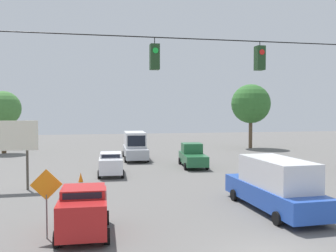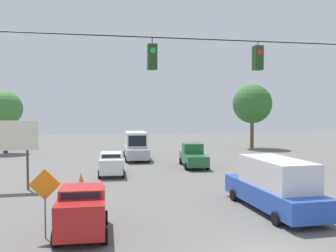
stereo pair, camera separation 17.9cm
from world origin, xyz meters
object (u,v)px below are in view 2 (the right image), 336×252
at_px(traffic_cone_second, 81,199).
at_px(pickup_truck_green_oncoming_deep, 193,156).
at_px(box_truck_silver_withflow_deep, 136,146).
at_px(traffic_cone_third, 79,187).
at_px(tree_horizon_left, 5,109).
at_px(tree_horizon_right, 252,104).
at_px(sedan_white_withflow_far, 111,163).
at_px(work_zone_sign, 45,190).
at_px(traffic_cone_fourth, 81,177).
at_px(box_truck_blue_crossing_near, 274,185).
at_px(roadside_billboard, 1,140).
at_px(sedan_red_parked_shoulder, 82,210).
at_px(traffic_cone_nearest, 80,217).
at_px(overhead_signal_span, 257,112).

bearing_deg(traffic_cone_second, pickup_truck_green_oncoming_deep, -128.20).
distance_m(box_truck_silver_withflow_deep, traffic_cone_third, 16.35).
bearing_deg(tree_horizon_left, tree_horizon_right, 179.16).
distance_m(sedan_white_withflow_far, work_zone_sign, 14.85).
bearing_deg(traffic_cone_fourth, traffic_cone_third, 89.93).
height_order(box_truck_blue_crossing_near, tree_horizon_right, tree_horizon_right).
distance_m(box_truck_silver_withflow_deep, work_zone_sign, 24.60).
relative_size(traffic_cone_fourth, roadside_billboard, 0.15).
bearing_deg(roadside_billboard, sedan_red_parked_shoulder, 118.73).
height_order(sedan_red_parked_shoulder, traffic_cone_fourth, sedan_red_parked_shoulder).
distance_m(box_truck_silver_withflow_deep, sedan_white_withflow_far, 9.81).
bearing_deg(traffic_cone_nearest, traffic_cone_fourth, -88.54).
relative_size(overhead_signal_span, box_truck_blue_crossing_near, 2.60).
bearing_deg(traffic_cone_second, sedan_red_parked_shoulder, 92.26).
bearing_deg(traffic_cone_nearest, box_truck_silver_withflow_deep, -102.85).
relative_size(sedan_red_parked_shoulder, traffic_cone_second, 5.75).
xyz_separation_m(sedan_white_withflow_far, traffic_cone_second, (2.07, 9.34, -0.61)).
bearing_deg(sedan_red_parked_shoulder, traffic_cone_second, -87.74).
relative_size(pickup_truck_green_oncoming_deep, tree_horizon_left, 0.73).
distance_m(traffic_cone_second, tree_horizon_right, 35.03).
distance_m(box_truck_blue_crossing_near, traffic_cone_second, 10.35).
distance_m(sedan_red_parked_shoulder, traffic_cone_third, 8.25).
bearing_deg(traffic_cone_third, work_zone_sign, 82.92).
bearing_deg(box_truck_blue_crossing_near, work_zone_sign, 9.96).
xyz_separation_m(overhead_signal_span, roadside_billboard, (11.92, -12.48, -1.85)).
bearing_deg(roadside_billboard, tree_horizon_right, -140.98).
bearing_deg(box_truck_silver_withflow_deep, overhead_signal_span, 93.55).
relative_size(box_truck_blue_crossing_near, tree_horizon_right, 0.86).
bearing_deg(tree_horizon_right, work_zone_sign, 54.03).
xyz_separation_m(overhead_signal_span, box_truck_blue_crossing_near, (-3.07, -4.48, -3.81)).
bearing_deg(box_truck_silver_withflow_deep, box_truck_blue_crossing_near, 102.17).
height_order(traffic_cone_third, roadside_billboard, roadside_billboard).
distance_m(traffic_cone_second, traffic_cone_third, 3.25).
distance_m(work_zone_sign, tree_horizon_left, 33.60).
bearing_deg(roadside_billboard, box_truck_silver_withflow_deep, -126.66).
distance_m(sedan_white_withflow_far, traffic_cone_third, 6.54).
distance_m(sedan_red_parked_shoulder, traffic_cone_fourth, 11.85).
bearing_deg(pickup_truck_green_oncoming_deep, tree_horizon_left, -37.53).
distance_m(box_truck_silver_withflow_deep, traffic_cone_nearest, 22.76).
bearing_deg(traffic_cone_nearest, roadside_billboard, -57.95).
xyz_separation_m(pickup_truck_green_oncoming_deep, traffic_cone_nearest, (9.64, 15.80, -0.63)).
distance_m(box_truck_silver_withflow_deep, pickup_truck_green_oncoming_deep, 7.85).
xyz_separation_m(box_truck_silver_withflow_deep, traffic_cone_third, (5.33, 15.42, -1.08)).
distance_m(box_truck_blue_crossing_near, work_zone_sign, 11.25).
height_order(sedan_white_withflow_far, traffic_cone_second, sedan_white_withflow_far).
distance_m(box_truck_blue_crossing_near, sedan_white_withflow_far, 14.70).
height_order(work_zone_sign, tree_horizon_left, tree_horizon_left).
height_order(traffic_cone_fourth, tree_horizon_left, tree_horizon_left).
relative_size(box_truck_blue_crossing_near, tree_horizon_left, 1.00).
xyz_separation_m(sedan_white_withflow_far, roadside_billboard, (7.25, 4.49, 2.37)).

